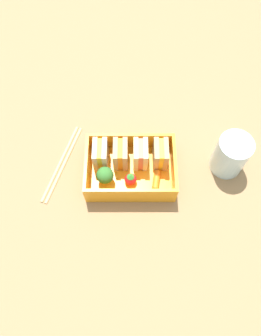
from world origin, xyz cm
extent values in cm
cube|color=#96724C|center=(0.00, 0.00, -1.00)|extent=(120.00, 120.00, 2.00)
cube|color=orange|center=(0.00, 0.00, 0.60)|extent=(17.82, 12.56, 1.20)
cube|color=orange|center=(0.00, 5.98, 3.45)|extent=(17.82, 0.60, 4.50)
cube|color=orange|center=(0.00, -5.98, 3.45)|extent=(17.82, 0.60, 4.50)
cube|color=orange|center=(-8.61, 0.00, 3.45)|extent=(0.60, 11.36, 4.50)
cube|color=orange|center=(8.61, 0.00, 3.45)|extent=(0.60, 11.36, 4.50)
cube|color=beige|center=(-6.95, 2.42, 3.98)|extent=(0.94, 4.84, 5.57)
cube|color=yellow|center=(-6.01, 2.42, 3.98)|extent=(0.94, 4.45, 5.12)
cube|color=beige|center=(-5.07, 2.42, 3.98)|extent=(0.94, 4.84, 5.57)
cube|color=tan|center=(-2.95, 2.42, 3.98)|extent=(0.94, 4.84, 5.57)
cube|color=orange|center=(-2.00, 2.42, 3.98)|extent=(0.94, 4.45, 5.12)
cube|color=tan|center=(-1.06, 2.42, 3.98)|extent=(0.94, 4.84, 5.57)
cube|color=beige|center=(1.06, 2.42, 3.98)|extent=(0.94, 4.84, 5.57)
cube|color=#D87259|center=(2.00, 2.42, 3.98)|extent=(0.94, 4.45, 5.12)
cube|color=beige|center=(2.95, 2.42, 3.98)|extent=(0.94, 4.84, 5.57)
cube|color=tan|center=(5.07, 2.42, 3.98)|extent=(0.94, 4.84, 5.57)
cube|color=yellow|center=(6.01, 2.42, 3.98)|extent=(0.94, 4.45, 5.12)
cube|color=tan|center=(6.95, 2.42, 3.98)|extent=(0.94, 4.84, 5.57)
cylinder|color=#86C56F|center=(-4.98, -2.12, 1.94)|extent=(1.29, 1.29, 1.47)
sphere|color=#35722D|center=(-4.98, -2.12, 3.87)|extent=(3.41, 3.41, 3.41)
sphere|color=red|center=(-0.23, -2.36, 2.41)|extent=(2.42, 2.42, 2.42)
cone|color=#368932|center=(-0.23, -2.36, 3.92)|extent=(1.45, 1.45, 0.60)
cylinder|color=orange|center=(5.18, -2.25, 1.87)|extent=(1.92, 4.10, 1.34)
cylinder|color=tan|center=(-14.83, 2.49, 0.35)|extent=(6.57, 17.81, 0.70)
cylinder|color=tan|center=(-13.97, 2.20, 0.35)|extent=(6.57, 17.81, 0.70)
cylinder|color=silver|center=(19.90, 2.00, 4.48)|extent=(6.72, 6.72, 8.96)
camera|label=1|loc=(0.06, -28.41, 61.88)|focal=35.00mm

